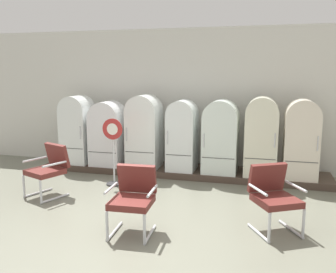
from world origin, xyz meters
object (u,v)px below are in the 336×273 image
Objects in this scene: refrigerator_4 at (221,135)px; armchair_left at (49,167)px; sign_stand at (113,155)px; armchair_center at (133,195)px; armchair_right at (273,194)px; refrigerator_2 at (144,129)px; refrigerator_6 at (301,137)px; refrigerator_5 at (261,134)px; refrigerator_1 at (108,132)px; refrigerator_0 at (77,127)px; refrigerator_3 at (182,133)px.

armchair_left is at bearing -146.42° from refrigerator_4.
armchair_center is at bearing -59.73° from sign_stand.
refrigerator_2 is at bearing 138.59° from armchair_right.
refrigerator_6 is at bearing -0.44° from refrigerator_2.
refrigerator_5 reaches higher than sign_stand.
refrigerator_1 is 1.54× the size of armchair_right.
armchair_left and armchair_right have the same top height.
refrigerator_0 is 0.99× the size of refrigerator_6.
refrigerator_2 is at bearing 105.70° from armchair_center.
refrigerator_2 is 1.68m from refrigerator_4.
refrigerator_6 is 1.68× the size of armchair_right.
refrigerator_2 reaches higher than refrigerator_1.
refrigerator_3 is 3.05m from armchair_right.
refrigerator_4 is (1.68, -0.01, -0.04)m from refrigerator_2.
refrigerator_0 is 1.62m from refrigerator_2.
refrigerator_4 is at bearing -179.72° from refrigerator_5.
refrigerator_4 reaches higher than refrigerator_3.
refrigerator_5 is 1.71× the size of armchair_left.
refrigerator_5 is (4.12, 0.01, 0.03)m from refrigerator_0.
refrigerator_4 is at bearing -0.26° from refrigerator_2.
refrigerator_6 is 1.68× the size of armchair_center.
refrigerator_5 is 3.42m from armchair_center.
refrigerator_6 reaches higher than armchair_center.
refrigerator_2 is 1.71× the size of armchair_left.
refrigerator_3 is 1.61× the size of armchair_right.
refrigerator_2 reaches higher than armchair_left.
refrigerator_4 is 1.63× the size of armchair_right.
refrigerator_0 is at bearing 151.20° from armchair_right.
armchair_left is at bearing -121.73° from refrigerator_2.
refrigerator_3 is 1.64m from refrigerator_5.
sign_stand is (0.56, -1.01, -0.28)m from refrigerator_1.
armchair_center is (0.83, -2.95, -0.45)m from refrigerator_2.
armchair_right is at bearing -66.51° from refrigerator_4.
refrigerator_1 is 4.13m from refrigerator_6.
armchair_center is at bearing -119.43° from refrigerator_5.
armchair_left is at bearing -137.03° from refrigerator_3.
refrigerator_2 reaches higher than refrigerator_4.
refrigerator_2 is at bearing 179.92° from refrigerator_5.
refrigerator_5 is at bearing -0.08° from refrigerator_2.
refrigerator_4 is at bearing 0.02° from refrigerator_0.
refrigerator_1 is 0.87m from refrigerator_2.
armchair_right is 1.00× the size of armchair_center.
armchair_left is (-3.67, -1.90, -0.45)m from refrigerator_5.
refrigerator_2 reaches higher than refrigerator_3.
armchair_right is 3.31m from sign_stand.
refrigerator_2 is at bearing 179.74° from refrigerator_4.
refrigerator_6 reaches higher than armchair_right.
refrigerator_0 reaches higher than armchair_right.
refrigerator_0 reaches higher than refrigerator_1.
refrigerator_5 reaches higher than refrigerator_2.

